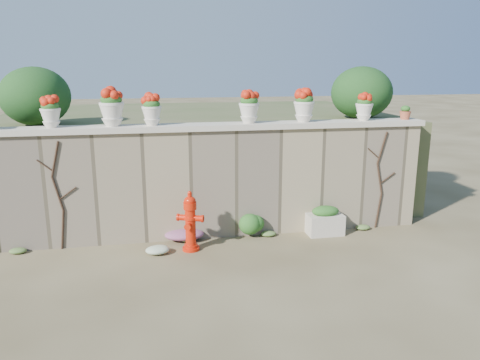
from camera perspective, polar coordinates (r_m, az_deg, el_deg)
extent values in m
plane|color=#4D4126|center=(7.31, -1.33, -11.49)|extent=(80.00, 80.00, 0.00)
cube|color=gray|center=(8.65, -3.34, -0.40)|extent=(8.00, 0.40, 2.00)
cube|color=beige|center=(8.45, -3.44, 6.51)|extent=(8.10, 0.52, 0.10)
cube|color=#384C23|center=(11.76, -5.40, 3.37)|extent=(9.00, 6.00, 2.00)
ellipsoid|color=#143814|center=(9.77, -23.69, 9.32)|extent=(1.30, 1.30, 1.10)
ellipsoid|color=#143814|center=(10.53, 14.59, 10.28)|extent=(1.30, 1.30, 1.10)
cylinder|color=black|center=(8.70, -20.80, -5.69)|extent=(0.12, 0.04, 0.70)
cylinder|color=black|center=(8.52, -21.34, -1.57)|extent=(0.17, 0.04, 0.61)
cylinder|color=black|center=(8.39, -21.63, 2.39)|extent=(0.18, 0.04, 0.61)
cylinder|color=black|center=(8.49, -20.25, -1.53)|extent=(0.30, 0.02, 0.22)
cylinder|color=black|center=(8.45, -22.73, 1.66)|extent=(0.25, 0.02, 0.21)
cylinder|color=black|center=(9.58, 16.52, -3.58)|extent=(0.12, 0.04, 0.70)
cylinder|color=black|center=(9.40, 16.65, 0.19)|extent=(0.17, 0.04, 0.61)
cylinder|color=black|center=(9.29, 16.96, 3.79)|extent=(0.18, 0.04, 0.61)
cylinder|color=black|center=(9.48, 17.54, 0.24)|extent=(0.30, 0.02, 0.22)
cylinder|color=black|center=(9.23, 15.95, 3.17)|extent=(0.25, 0.02, 0.21)
cylinder|color=red|center=(8.25, -5.98, -8.29)|extent=(0.30, 0.30, 0.05)
cylinder|color=red|center=(8.11, -6.05, -5.69)|extent=(0.18, 0.18, 0.66)
cylinder|color=red|center=(8.06, -6.08, -4.62)|extent=(0.22, 0.22, 0.04)
cylinder|color=red|center=(7.99, -6.12, -3.11)|extent=(0.22, 0.22, 0.13)
ellipsoid|color=red|center=(7.96, -6.14, -2.38)|extent=(0.20, 0.20, 0.15)
cylinder|color=red|center=(7.94, -6.16, -1.79)|extent=(0.07, 0.07, 0.11)
cylinder|color=red|center=(8.10, -7.09, -4.55)|extent=(0.18, 0.15, 0.11)
cylinder|color=red|center=(8.02, -5.06, -4.69)|extent=(0.18, 0.15, 0.11)
cylinder|color=red|center=(7.99, -6.30, -5.60)|extent=(0.13, 0.13, 0.10)
cube|color=beige|center=(9.03, 10.30, -5.33)|extent=(0.67, 0.39, 0.39)
ellipsoid|color=#1E5119|center=(8.95, 10.37, -3.75)|extent=(0.51, 0.32, 0.20)
ellipsoid|color=#1E5119|center=(8.70, 1.43, -5.17)|extent=(0.61, 0.55, 0.58)
ellipsoid|color=#BF26A5|center=(8.62, -6.02, -6.52)|extent=(1.03, 0.69, 0.27)
ellipsoid|color=white|center=(8.18, -9.77, -8.19)|extent=(0.48, 0.39, 0.17)
ellipsoid|color=#1E5119|center=(8.50, -22.16, 8.34)|extent=(0.29, 0.29, 0.17)
ellipsoid|color=red|center=(8.50, -22.21, 8.82)|extent=(0.25, 0.25, 0.18)
ellipsoid|color=#1E5119|center=(8.36, -15.43, 9.43)|extent=(0.36, 0.36, 0.22)
ellipsoid|color=red|center=(8.35, -15.47, 10.05)|extent=(0.32, 0.32, 0.23)
ellipsoid|color=#1E5119|center=(8.34, -10.75, 9.08)|extent=(0.29, 0.29, 0.18)
ellipsoid|color=red|center=(8.34, -10.77, 9.58)|extent=(0.26, 0.26, 0.18)
ellipsoid|color=#1E5119|center=(8.52, 1.12, 9.63)|extent=(0.32, 0.32, 0.19)
ellipsoid|color=red|center=(8.52, 1.12, 10.17)|extent=(0.28, 0.28, 0.20)
ellipsoid|color=#1E5119|center=(8.79, 7.84, 9.73)|extent=(0.33, 0.33, 0.20)
ellipsoid|color=red|center=(8.79, 7.86, 10.27)|extent=(0.29, 0.29, 0.21)
ellipsoid|color=#1E5119|center=(9.24, 14.94, 9.22)|extent=(0.28, 0.28, 0.17)
ellipsoid|color=red|center=(9.24, 14.97, 9.65)|extent=(0.25, 0.25, 0.18)
ellipsoid|color=#1E5119|center=(9.66, 19.53, 8.14)|extent=(0.18, 0.18, 0.12)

